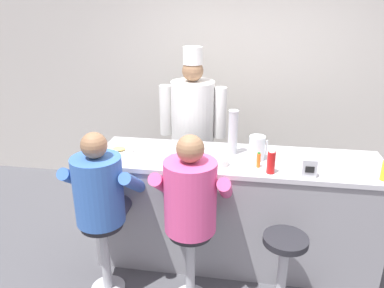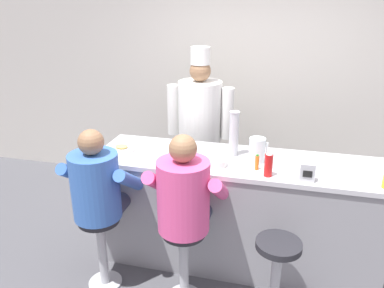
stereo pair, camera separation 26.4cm
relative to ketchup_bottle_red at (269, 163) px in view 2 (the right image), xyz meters
name	(u,v)px [view 2 (the right image)]	position (x,y,z in m)	size (l,w,h in m)	color
ground_plane	(227,283)	(-0.27, -0.10, -1.13)	(20.00, 20.00, 0.00)	#4C4C51
wall_back	(256,84)	(-0.27, 1.84, 0.22)	(10.00, 0.06, 2.70)	beige
diner_counter	(235,211)	(-0.27, 0.26, -0.62)	(2.49, 0.71, 1.02)	gray
ketchup_bottle_red	(269,163)	(0.00, 0.00, 0.00)	(0.06, 0.06, 0.23)	red
hot_sauce_bottle_orange	(257,162)	(-0.09, 0.10, -0.05)	(0.03, 0.03, 0.13)	orange
water_pitcher_clear	(257,150)	(-0.11, 0.26, 0.00)	(0.16, 0.14, 0.21)	silver
breakfast_plate	(122,148)	(-1.32, 0.22, -0.09)	(0.26, 0.26, 0.05)	white
cereal_bowl	(217,162)	(-0.42, 0.09, -0.08)	(0.17, 0.17, 0.06)	white
coffee_mug_white	(174,156)	(-0.79, 0.10, -0.06)	(0.14, 0.09, 0.09)	white
cup_stack_steel	(234,134)	(-0.32, 0.35, 0.09)	(0.09, 0.09, 0.40)	#B7BABF
napkin_dispenser_chrome	(307,172)	(0.29, -0.01, -0.04)	(0.11, 0.07, 0.14)	silver
diner_seated_blue	(98,190)	(-1.29, -0.32, -0.24)	(0.58, 0.57, 1.41)	#B2B5BA
diner_seated_pink	(185,200)	(-0.58, -0.32, -0.23)	(0.59, 0.58, 1.43)	#B2B5BA
empty_stool_round	(276,267)	(0.13, -0.35, -0.68)	(0.33, 0.33, 0.68)	#B2B5BA
cook_in_whites_near	(200,125)	(-0.79, 1.09, -0.11)	(0.73, 0.46, 1.86)	#232328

